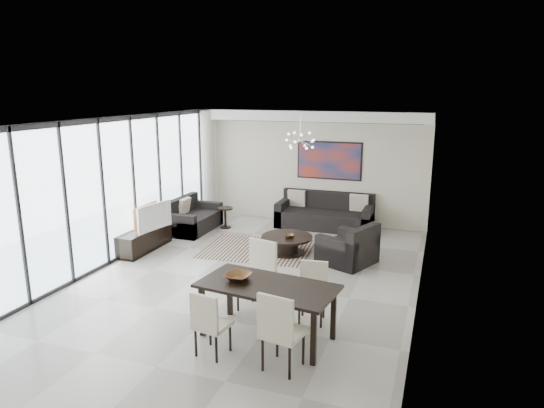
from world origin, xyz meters
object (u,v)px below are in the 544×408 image
at_px(sofa_main, 325,216).
at_px(television, 151,216).
at_px(tv_console, 145,240).
at_px(coffee_table, 287,244).
at_px(dining_table, 267,290).

bearing_deg(sofa_main, television, -135.96).
bearing_deg(television, tv_console, 121.00).
xyz_separation_m(coffee_table, dining_table, (0.84, -3.51, 0.49)).
bearing_deg(coffee_table, television, -164.82).
bearing_deg(dining_table, tv_console, 144.93).
height_order(coffee_table, television, television).
height_order(coffee_table, sofa_main, sofa_main).
bearing_deg(tv_console, coffee_table, 15.50).
distance_m(coffee_table, television, 2.98).
height_order(sofa_main, dining_table, sofa_main).
relative_size(coffee_table, television, 1.10).
xyz_separation_m(tv_console, dining_table, (3.83, -2.69, 0.47)).
bearing_deg(coffee_table, dining_table, -76.59).
xyz_separation_m(coffee_table, sofa_main, (0.29, 2.25, 0.08)).
relative_size(coffee_table, dining_table, 0.55).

